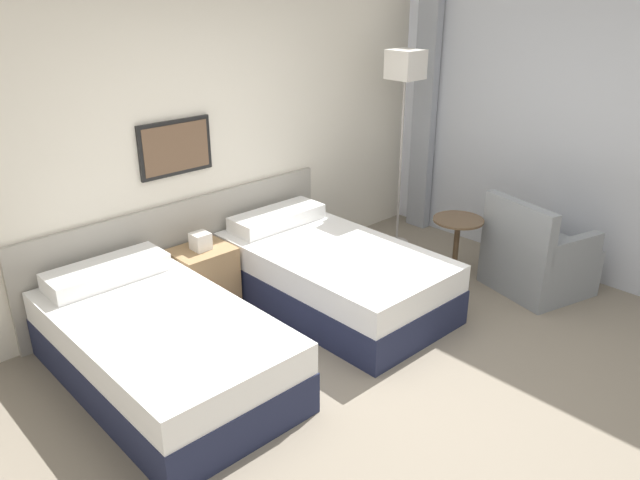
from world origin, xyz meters
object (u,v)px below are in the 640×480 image
at_px(bed_near_window, 332,274).
at_px(nightstand, 203,276).
at_px(armchair, 537,260).
at_px(floor_lamp, 405,77).
at_px(bed_near_door, 161,346).
at_px(side_table, 457,239).

relative_size(bed_near_window, nightstand, 2.96).
bearing_deg(nightstand, armchair, -37.49).
xyz_separation_m(bed_near_window, floor_lamp, (1.39, 0.46, 1.43)).
bearing_deg(bed_near_window, nightstand, 138.70).
bearing_deg(armchair, bed_near_window, 69.35).
bearing_deg(bed_near_window, armchair, -35.24).
bearing_deg(bed_near_window, floor_lamp, 18.33).
bearing_deg(bed_near_window, bed_near_door, 180.00).
bearing_deg(floor_lamp, armchair, -86.49).
height_order(bed_near_door, armchair, armchair).
xyz_separation_m(floor_lamp, side_table, (-0.33, -0.95, -1.26)).
height_order(bed_near_door, nightstand, nightstand).
xyz_separation_m(bed_near_door, armchair, (3.09, -1.04, 0.02)).
bearing_deg(nightstand, floor_lamp, -6.49).
distance_m(bed_near_door, nightstand, 1.07).
distance_m(bed_near_window, armchair, 1.81).
distance_m(floor_lamp, armchair, 2.06).
relative_size(bed_near_door, side_table, 3.11).
relative_size(bed_near_door, bed_near_window, 1.00).
distance_m(nightstand, side_table, 2.22).
height_order(side_table, armchair, armchair).
bearing_deg(floor_lamp, side_table, -109.09).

